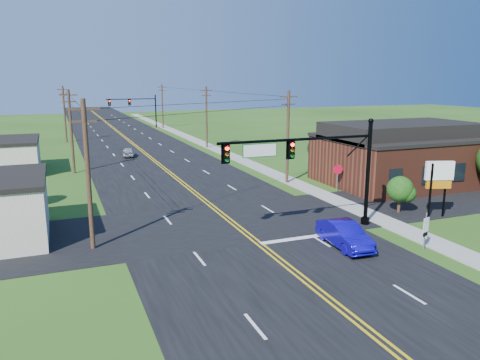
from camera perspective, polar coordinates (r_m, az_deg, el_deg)
name	(u,v)px	position (r m, az deg, el deg)	size (l,w,h in m)	color
ground	(314,291)	(23.57, 9.05, -13.26)	(260.00, 260.00, 0.00)	#254513
road_main	(139,149)	(69.82, -12.26, 3.69)	(16.00, 220.00, 0.04)	black
road_cross	(229,222)	(33.70, -1.37, -5.14)	(70.00, 10.00, 0.04)	black
sidewalk	(230,155)	(62.87, -1.23, 3.06)	(2.00, 160.00, 0.08)	gray
signal_mast_main	(312,162)	(30.86, 8.77, 2.14)	(11.30, 0.60, 7.48)	black
signal_mast_far	(134,106)	(99.56, -12.74, 8.77)	(10.98, 0.60, 7.48)	black
brick_building	(399,159)	(48.33, 18.83, 2.39)	(14.20, 11.20, 4.70)	#5D291A
utility_pole_left_a	(88,173)	(28.74, -18.05, 0.87)	(1.80, 0.28, 9.00)	#321E17
utility_pole_left_b	(71,130)	(53.48, -19.89, 5.77)	(1.80, 0.28, 9.00)	#321E17
utility_pole_left_c	(65,113)	(80.39, -20.61, 7.66)	(1.80, 0.28, 9.00)	#321E17
utility_pole_right_a	(288,135)	(45.61, 5.85, 5.43)	(1.80, 0.28, 9.00)	#321E17
utility_pole_right_b	(206,116)	(69.61, -4.11, 7.80)	(1.80, 0.28, 9.00)	#321E17
utility_pole_right_c	(162,105)	(98.58, -9.45, 8.97)	(1.80, 0.28, 9.00)	#321E17
tree_right_back	(321,148)	(52.37, 9.83, 3.85)	(3.00, 3.00, 4.10)	#321E17
shrub_corner	(400,189)	(37.61, 18.93, -1.08)	(2.00, 2.00, 2.86)	#321E17
tree_left	(20,181)	(41.07, -25.22, -0.06)	(2.40, 2.40, 3.37)	#321E17
blue_car	(344,235)	(29.36, 12.61, -6.57)	(1.62, 4.65, 1.53)	#0F07A2
distant_car	(128,152)	(63.31, -13.44, 3.32)	(1.47, 3.65, 1.24)	#B5B6BA
route_sign	(426,229)	(30.04, 21.69, -5.52)	(0.57, 0.22, 2.36)	slate
stop_sign	(338,172)	(43.05, 11.83, 0.93)	(0.88, 0.30, 2.54)	slate
pylon_sign	(439,177)	(36.97, 23.10, 0.37)	(2.05, 0.93, 4.25)	black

